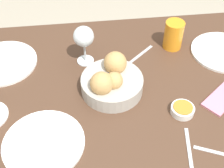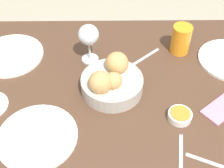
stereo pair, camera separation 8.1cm
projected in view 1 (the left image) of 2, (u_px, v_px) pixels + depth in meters
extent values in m
cube|color=#4C3323|center=(130.00, 94.00, 1.10)|extent=(1.50, 0.87, 0.03)
cylinder|color=#B2ADA3|center=(112.00, 85.00, 1.07)|extent=(0.21, 0.21, 0.05)
sphere|color=tan|center=(115.00, 63.00, 1.07)|extent=(0.08, 0.08, 0.08)
sphere|color=tan|center=(114.00, 81.00, 1.02)|extent=(0.06, 0.06, 0.06)
sphere|color=tan|center=(102.00, 83.00, 1.00)|extent=(0.08, 0.08, 0.08)
cylinder|color=white|center=(223.00, 52.00, 1.23)|extent=(0.25, 0.25, 0.01)
cylinder|color=white|center=(3.00, 63.00, 1.18)|extent=(0.25, 0.25, 0.01)
cylinder|color=white|center=(44.00, 143.00, 0.93)|extent=(0.25, 0.25, 0.01)
cylinder|color=orange|center=(174.00, 35.00, 1.22)|extent=(0.07, 0.07, 0.11)
cylinder|color=silver|center=(86.00, 61.00, 1.19)|extent=(0.06, 0.06, 0.00)
cylinder|color=silver|center=(85.00, 53.00, 1.17)|extent=(0.01, 0.01, 0.07)
sphere|color=silver|center=(84.00, 36.00, 1.11)|extent=(0.08, 0.08, 0.08)
cylinder|color=white|center=(182.00, 110.00, 1.01)|extent=(0.08, 0.08, 0.02)
cylinder|color=#C67F28|center=(183.00, 107.00, 1.00)|extent=(0.06, 0.06, 0.00)
cube|color=#B7B7BC|center=(138.00, 56.00, 1.21)|extent=(0.14, 0.12, 0.00)
cube|color=#B7B7BC|center=(189.00, 152.00, 0.91)|extent=(0.04, 0.17, 0.00)
cube|color=#B7B7BC|center=(215.00, 152.00, 0.91)|extent=(0.12, 0.06, 0.00)
cube|color=pink|center=(222.00, 98.00, 1.06)|extent=(0.16, 0.15, 0.01)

